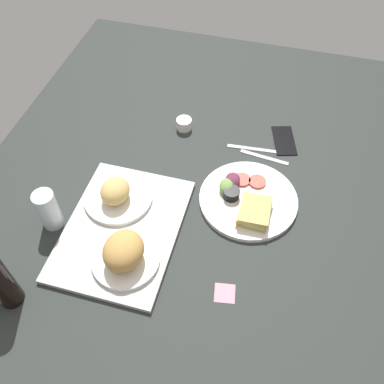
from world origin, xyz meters
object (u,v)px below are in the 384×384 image
(fork, at_px, (264,157))
(drinking_glass, at_px, (48,210))
(serving_tray, at_px, (123,229))
(bread_plate_near, at_px, (124,253))
(knife, at_px, (254,149))
(plate_with_salad, at_px, (247,199))
(bread_plate_far, at_px, (117,194))
(cell_phone, at_px, (284,140))
(soda_bottle, at_px, (0,282))
(sticky_note, at_px, (225,293))
(espresso_cup, at_px, (184,124))

(fork, bearing_deg, drinking_glass, 43.83)
(serving_tray, bearing_deg, bread_plate_near, -153.45)
(knife, bearing_deg, plate_with_salad, 89.33)
(bread_plate_far, distance_m, cell_phone, 0.62)
(drinking_glass, height_order, fork, drinking_glass)
(serving_tray, xyz_separation_m, bread_plate_near, (-0.10, -0.05, 0.05))
(soda_bottle, relative_size, knife, 1.01)
(bread_plate_near, distance_m, drinking_glass, 0.27)
(knife, bearing_deg, sticky_note, 87.11)
(bread_plate_near, height_order, bread_plate_far, bread_plate_near)
(knife, bearing_deg, drinking_glass, 36.50)
(cell_phone, bearing_deg, fork, 134.65)
(bread_plate_near, height_order, sticky_note, bread_plate_near)
(bread_plate_near, xyz_separation_m, espresso_cup, (0.58, -0.01, -0.04))
(knife, bearing_deg, serving_tray, 48.97)
(bread_plate_near, relative_size, drinking_glass, 1.42)
(bread_plate_near, distance_m, fork, 0.60)
(bread_plate_near, relative_size, cell_phone, 1.34)
(plate_with_salad, bearing_deg, sticky_note, 179.99)
(plate_with_salad, height_order, fork, plate_with_salad)
(bread_plate_near, xyz_separation_m, sticky_note, (-0.02, -0.29, -0.06))
(plate_with_salad, height_order, knife, plate_with_salad)
(soda_bottle, bearing_deg, espresso_cup, -19.24)
(serving_tray, bearing_deg, cell_phone, -39.62)
(bread_plate_near, bearing_deg, soda_bottle, 124.58)
(bread_plate_near, height_order, espresso_cup, bread_plate_near)
(drinking_glass, bearing_deg, fork, -52.85)
(soda_bottle, distance_m, espresso_cup, 0.81)
(bread_plate_far, relative_size, soda_bottle, 1.11)
(plate_with_salad, distance_m, fork, 0.21)
(knife, bearing_deg, cell_phone, -148.80)
(drinking_glass, height_order, knife, drinking_glass)
(bread_plate_near, bearing_deg, cell_phone, -31.17)
(espresso_cup, xyz_separation_m, sticky_note, (-0.59, -0.28, -0.02))
(serving_tray, bearing_deg, bread_plate_far, 27.90)
(bread_plate_far, xyz_separation_m, sticky_note, (-0.21, -0.39, -0.04))
(plate_with_salad, relative_size, soda_bottle, 1.61)
(sticky_note, bearing_deg, espresso_cup, 25.47)
(bread_plate_far, xyz_separation_m, drinking_glass, (-0.12, 0.16, 0.02))
(soda_bottle, relative_size, sticky_note, 3.44)
(cell_phone, bearing_deg, knife, 109.64)
(serving_tray, height_order, plate_with_salad, plate_with_salad)
(serving_tray, distance_m, espresso_cup, 0.48)
(espresso_cup, distance_m, knife, 0.27)
(fork, relative_size, cell_phone, 1.18)
(serving_tray, bearing_deg, fork, -41.76)
(fork, xyz_separation_m, cell_phone, (0.10, -0.06, 0.00))
(knife, relative_size, cell_phone, 1.32)
(drinking_glass, distance_m, soda_bottle, 0.25)
(soda_bottle, height_order, espresso_cup, soda_bottle)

